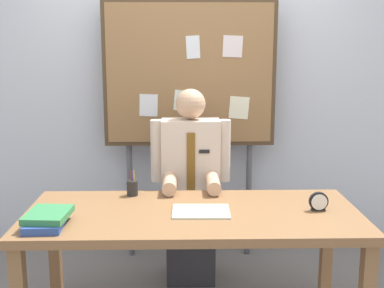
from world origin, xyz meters
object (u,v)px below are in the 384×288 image
at_px(open_notebook, 201,211).
at_px(desk_clock, 319,202).
at_px(bulletin_board, 190,77).
at_px(book_stack, 47,219).
at_px(desk, 193,225).
at_px(person, 191,194).
at_px(pen_holder, 132,188).

xyz_separation_m(open_notebook, desk_clock, (0.67, 0.01, 0.04)).
xyz_separation_m(bulletin_board, book_stack, (-0.77, -1.26, -0.65)).
bearing_deg(desk, open_notebook, -23.59).
distance_m(bulletin_board, book_stack, 1.61).
relative_size(desk, bulletin_board, 0.95).
bearing_deg(desk_clock, person, 137.03).
relative_size(open_notebook, desk_clock, 2.92).
distance_m(bulletin_board, open_notebook, 1.27).
height_order(bulletin_board, open_notebook, bulletin_board).
height_order(desk, open_notebook, open_notebook).
relative_size(book_stack, pen_holder, 1.90).
bearing_deg(desk, person, 90.00).
bearing_deg(desk, desk_clock, -0.45).
xyz_separation_m(open_notebook, pen_holder, (-0.42, 0.33, 0.04)).
height_order(book_stack, pen_holder, pen_holder).
bearing_deg(book_stack, pen_holder, 53.03).
bearing_deg(open_notebook, bulletin_board, 92.43).
height_order(desk, book_stack, book_stack).
distance_m(desk, bulletin_board, 1.30).
xyz_separation_m(person, pen_holder, (-0.37, -0.35, 0.15)).
bearing_deg(book_stack, desk_clock, 7.79).
height_order(desk, desk_clock, desk_clock).
xyz_separation_m(book_stack, pen_holder, (0.39, 0.52, 0.01)).
relative_size(person, desk_clock, 12.54).
bearing_deg(pen_holder, desk, -40.20).
bearing_deg(person, open_notebook, -86.15).
bearing_deg(desk_clock, desk, 179.55).
distance_m(desk, open_notebook, 0.10).
bearing_deg(bulletin_board, pen_holder, -116.71).
bearing_deg(book_stack, desk, 15.23).
xyz_separation_m(desk_clock, pen_holder, (-1.09, 0.32, -0.00)).
xyz_separation_m(desk, person, (0.00, 0.66, -0.02)).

